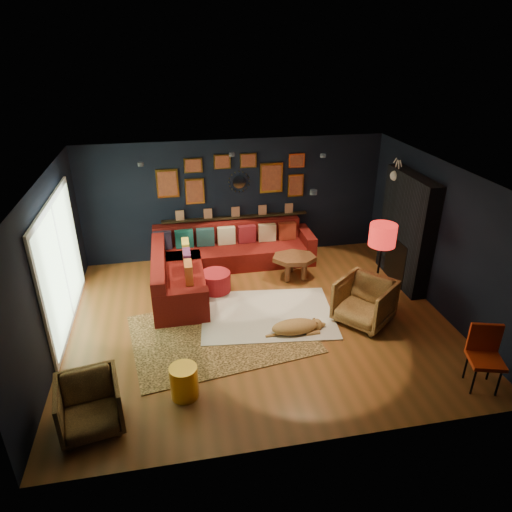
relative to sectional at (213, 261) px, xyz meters
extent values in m
plane|color=brown|center=(0.61, -1.81, -0.32)|extent=(6.50, 6.50, 0.00)
plane|color=black|center=(0.61, 0.94, 0.98)|extent=(6.50, 0.00, 6.50)
plane|color=black|center=(0.61, -4.56, 0.98)|extent=(6.50, 0.00, 6.50)
plane|color=black|center=(-2.64, -1.81, 0.98)|extent=(0.00, 5.50, 5.50)
plane|color=black|center=(3.86, -1.81, 0.98)|extent=(0.00, 5.50, 5.50)
plane|color=white|center=(0.61, -1.81, 2.28)|extent=(6.50, 6.50, 0.00)
cube|color=maroon|center=(0.41, 0.44, -0.11)|extent=(3.20, 0.95, 0.42)
cube|color=maroon|center=(0.41, 0.80, 0.31)|extent=(3.20, 0.24, 0.46)
cube|color=maroon|center=(2.11, 0.44, 0.00)|extent=(0.22, 0.95, 0.64)
cube|color=maroon|center=(-0.71, -0.66, -0.11)|extent=(0.95, 2.20, 0.42)
cube|color=maroon|center=(-1.07, -0.66, 0.31)|extent=(0.24, 2.20, 0.46)
cube|color=maroon|center=(-0.71, -1.66, 0.00)|extent=(0.95, 0.22, 0.64)
cube|color=#2C2842|center=(-0.99, 0.59, 0.30)|extent=(0.38, 0.14, 0.38)
cube|color=#175E5A|center=(-0.54, 0.59, 0.30)|extent=(0.38, 0.14, 0.38)
cube|color=#21464D|center=(-0.09, 0.59, 0.30)|extent=(0.38, 0.14, 0.38)
cube|color=beige|center=(0.36, 0.59, 0.30)|extent=(0.38, 0.14, 0.38)
cube|color=maroon|center=(0.81, 0.59, 0.30)|extent=(0.38, 0.14, 0.38)
cube|color=tan|center=(1.26, 0.59, 0.30)|extent=(0.38, 0.14, 0.38)
cube|color=maroon|center=(1.71, 0.59, 0.30)|extent=(0.38, 0.14, 0.38)
cube|color=yellow|center=(-0.53, 0.04, 0.30)|extent=(0.14, 0.38, 0.38)
cube|color=#572553|center=(-0.53, -0.46, 0.30)|extent=(0.14, 0.38, 0.38)
cube|color=#C5642A|center=(-0.53, -0.96, 0.30)|extent=(0.14, 0.38, 0.38)
cube|color=black|center=(0.61, 0.87, 0.60)|extent=(3.20, 0.12, 0.04)
cube|color=gold|center=(-0.79, 0.91, 1.43)|extent=(0.45, 0.03, 0.60)
cube|color=#9B4A27|center=(-0.79, 0.89, 1.43)|extent=(0.38, 0.01, 0.51)
cube|color=gold|center=(-0.24, 0.91, 1.23)|extent=(0.40, 0.03, 0.55)
cube|color=#9B4A27|center=(-0.24, 0.89, 1.23)|extent=(0.34, 0.01, 0.47)
cube|color=gold|center=(-0.24, 0.91, 1.78)|extent=(0.38, 0.03, 0.30)
cube|color=#9B4A27|center=(-0.24, 0.89, 1.78)|extent=(0.32, 0.01, 0.25)
cube|color=gold|center=(1.41, 0.91, 1.43)|extent=(0.50, 0.03, 0.65)
cube|color=#9B4A27|center=(1.41, 0.89, 1.43)|extent=(0.42, 0.01, 0.55)
cube|color=gold|center=(1.96, 0.91, 1.23)|extent=(0.35, 0.03, 0.50)
cube|color=#9B4A27|center=(1.96, 0.89, 1.23)|extent=(0.30, 0.01, 0.42)
cube|color=gold|center=(1.96, 0.91, 1.78)|extent=(0.35, 0.03, 0.30)
cube|color=#9B4A27|center=(1.96, 0.89, 1.78)|extent=(0.30, 0.01, 0.25)
cube|color=gold|center=(0.36, 0.91, 1.83)|extent=(0.35, 0.03, 0.30)
cube|color=#9B4A27|center=(0.36, 0.89, 1.83)|extent=(0.30, 0.01, 0.25)
cube|color=gold|center=(0.91, 0.91, 1.83)|extent=(0.35, 0.03, 0.30)
cube|color=#9B4A27|center=(0.91, 0.89, 1.83)|extent=(0.30, 0.01, 0.25)
cylinder|color=silver|center=(0.71, 0.91, 1.38)|extent=(0.28, 0.03, 0.28)
cone|color=gold|center=(0.93, 0.91, 1.38)|extent=(0.03, 0.16, 0.03)
cone|color=gold|center=(0.92, 0.91, 1.46)|extent=(0.04, 0.16, 0.04)
cone|color=gold|center=(0.87, 0.91, 1.53)|extent=(0.04, 0.16, 0.04)
cone|color=gold|center=(0.80, 0.91, 1.58)|extent=(0.04, 0.16, 0.04)
cone|color=gold|center=(0.71, 0.91, 1.60)|extent=(0.03, 0.16, 0.03)
cone|color=gold|center=(0.63, 0.91, 1.58)|extent=(0.04, 0.16, 0.04)
cone|color=gold|center=(0.56, 0.91, 1.53)|extent=(0.04, 0.16, 0.04)
cone|color=gold|center=(0.51, 0.91, 1.46)|extent=(0.04, 0.16, 0.04)
cone|color=gold|center=(0.49, 0.91, 1.38)|extent=(0.03, 0.16, 0.03)
cone|color=gold|center=(0.51, 0.91, 1.29)|extent=(0.04, 0.16, 0.04)
cone|color=gold|center=(0.56, 0.91, 1.22)|extent=(0.04, 0.16, 0.04)
cone|color=gold|center=(0.63, 0.91, 1.17)|extent=(0.04, 0.16, 0.04)
cone|color=gold|center=(0.71, 0.91, 1.16)|extent=(0.03, 0.16, 0.03)
cone|color=gold|center=(0.80, 0.91, 1.17)|extent=(0.04, 0.16, 0.04)
cone|color=gold|center=(0.87, 0.91, 1.22)|extent=(0.04, 0.16, 0.04)
cone|color=gold|center=(0.92, 0.91, 1.29)|extent=(0.04, 0.16, 0.04)
cube|color=black|center=(3.71, -0.91, 0.78)|extent=(0.30, 1.60, 2.20)
cube|color=black|center=(3.65, -0.91, 0.13)|extent=(0.20, 0.80, 0.90)
cone|color=white|center=(3.80, -0.41, 1.73)|extent=(0.35, 0.28, 0.28)
sphere|color=white|center=(3.58, -0.41, 1.73)|extent=(0.20, 0.20, 0.20)
cylinder|color=white|center=(3.60, -0.47, 1.90)|extent=(0.02, 0.10, 0.28)
cylinder|color=white|center=(3.60, -0.35, 1.90)|extent=(0.02, 0.10, 0.28)
cube|color=white|center=(-2.61, -1.21, 0.78)|extent=(0.04, 2.80, 2.20)
cube|color=#AFD19F|center=(-2.58, -1.21, 0.78)|extent=(0.01, 2.60, 2.00)
cube|color=white|center=(-2.58, -1.21, 0.78)|extent=(0.02, 0.06, 2.00)
cylinder|color=black|center=(-1.19, -0.61, 2.24)|extent=(0.10, 0.10, 0.06)
cylinder|color=black|center=(0.41, -0.21, 2.24)|extent=(0.10, 0.10, 0.06)
cylinder|color=black|center=(2.01, -0.61, 2.24)|extent=(0.10, 0.10, 0.06)
cylinder|color=black|center=(1.21, -2.61, 2.24)|extent=(0.10, 0.10, 0.06)
cube|color=beige|center=(0.79, -1.69, -0.31)|extent=(2.49, 1.93, 0.03)
cube|color=tan|center=(-0.08, -2.11, -0.31)|extent=(3.18, 2.49, 0.02)
cylinder|color=brown|center=(1.44, -0.58, -0.11)|extent=(0.11, 0.11, 0.37)
cylinder|color=brown|center=(1.79, -0.58, -0.11)|extent=(0.11, 0.11, 0.37)
cylinder|color=brown|center=(1.61, -0.18, -0.11)|extent=(0.11, 0.11, 0.37)
cylinder|color=#A61B24|center=(-0.02, -0.68, -0.10)|extent=(0.58, 0.58, 0.38)
imported|color=#C98E47|center=(-1.94, -3.78, 0.06)|extent=(0.87, 0.83, 0.77)
imported|color=#C98E47|center=(2.38, -2.19, 0.12)|extent=(1.16, 1.17, 0.88)
cylinder|color=gold|center=(-0.76, -3.44, -0.08)|extent=(0.39, 0.39, 0.48)
cylinder|color=black|center=(3.16, -4.16, -0.09)|extent=(0.03, 0.03, 0.46)
cylinder|color=black|center=(3.48, -4.25, -0.09)|extent=(0.03, 0.03, 0.46)
cylinder|color=black|center=(3.25, -3.84, -0.09)|extent=(0.03, 0.03, 0.46)
cylinder|color=black|center=(3.57, -3.94, -0.09)|extent=(0.03, 0.03, 0.46)
cube|color=red|center=(3.36, -4.05, 0.14)|extent=(0.55, 0.55, 0.06)
cube|color=red|center=(3.42, -3.87, 0.39)|extent=(0.44, 0.17, 0.44)
cylinder|color=black|center=(2.73, -1.86, -0.30)|extent=(0.28, 0.28, 0.04)
cylinder|color=black|center=(2.73, -1.86, 0.39)|extent=(0.04, 0.04, 1.35)
cylinder|color=#AE1612|center=(2.73, -1.86, 1.15)|extent=(0.46, 0.46, 0.38)
camera|label=1|loc=(-0.70, -8.40, 4.19)|focal=32.00mm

